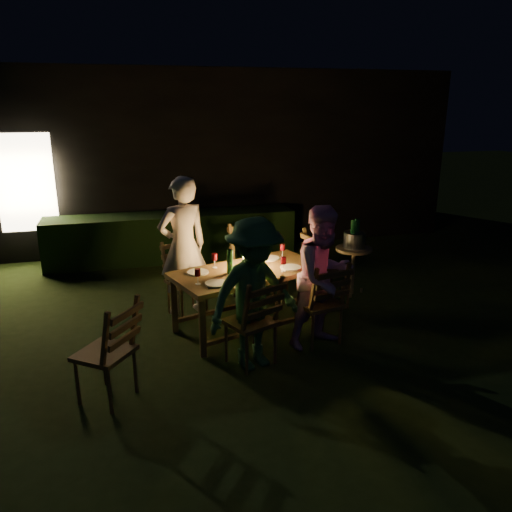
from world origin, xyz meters
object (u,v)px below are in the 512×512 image
object	(u,v)px
person_house_side	(183,247)
chair_near_left	(252,336)
chair_spare	(108,369)
person_opp_left	(254,295)
bottle_bucket_a	(353,237)
lantern	(250,255)
chair_far_left	(187,292)
side_table	(354,253)
ice_bucket	(354,240)
person_opp_right	(324,277)
bottle_table	(230,262)
bottle_bucket_b	(357,236)
chair_near_right	(319,317)
chair_end	(327,282)
dining_table	(249,275)
chair_far_right	(253,276)

from	to	relation	value
person_house_side	chair_near_left	bearing A→B (deg)	90.07
chair_spare	person_opp_left	xyz separation A→B (m)	(1.43, 0.25, 0.48)
bottle_bucket_a	lantern	bearing A→B (deg)	-159.71
chair_far_left	side_table	xyz separation A→B (m)	(2.36, 0.10, 0.30)
person_opp_left	chair_far_left	bearing A→B (deg)	90.07
chair_spare	bottle_bucket_a	world-z (taller)	chair_spare
side_table	chair_spare	bearing A→B (deg)	-150.48
chair_near_left	ice_bucket	bearing A→B (deg)	16.44
person_opp_right	bottle_table	distance (m)	1.08
chair_near_left	person_opp_left	distance (m)	0.48
chair_far_left	bottle_bucket_b	distance (m)	2.47
chair_near_right	side_table	bearing A→B (deg)	39.71
chair_end	side_table	size ratio (longest dim) A/B	1.59
person_opp_left	ice_bucket	xyz separation A→B (m)	(1.86, 1.62, 0.01)
chair_near_right	side_table	distance (m)	1.68
dining_table	chair_far_right	xyz separation A→B (m)	(0.29, 0.90, -0.33)
person_opp_right	bottle_bucket_b	world-z (taller)	person_opp_right
chair_near_left	bottle_table	xyz separation A→B (m)	(-0.05, 0.79, 0.56)
dining_table	person_house_side	xyz separation A→B (m)	(-0.68, 0.64, 0.23)
chair_near_left	ice_bucket	size ratio (longest dim) A/B	3.39
chair_far_left	chair_spare	bearing A→B (deg)	38.76
chair_far_right	bottle_table	xyz separation A→B (m)	(-0.52, -0.98, 0.55)
bottle_bucket_b	bottle_table	bearing A→B (deg)	-157.62
person_house_side	chair_far_left	bearing A→B (deg)	87.88
chair_near_right	person_opp_right	distance (m)	0.49
chair_far_right	ice_bucket	distance (m)	1.49
dining_table	lantern	bearing A→B (deg)	45.00
bottle_bucket_b	chair_near_right	bearing A→B (deg)	-128.91
chair_far_right	side_table	world-z (taller)	chair_far_right
person_opp_right	ice_bucket	xyz separation A→B (m)	(1.01, 1.34, -0.00)
chair_far_left	person_opp_left	distance (m)	1.66
bottle_bucket_b	bottle_bucket_a	bearing A→B (deg)	-141.34
person_house_side	bottle_table	world-z (taller)	person_house_side
chair_near_right	ice_bucket	bearing A→B (deg)	39.71
chair_near_right	chair_far_right	bearing A→B (deg)	92.28
person_opp_left	dining_table	bearing A→B (deg)	61.24
person_opp_right	bottle_bucket_a	world-z (taller)	person_opp_right
ice_bucket	bottle_bucket_b	world-z (taller)	bottle_bucket_b
dining_table	bottle_bucket_b	distance (m)	1.90
chair_far_left	bottle_table	world-z (taller)	bottle_table
person_house_side	bottle_bucket_b	bearing A→B (deg)	164.33
bottle_table	ice_bucket	size ratio (longest dim) A/B	0.93
chair_near_right	chair_far_right	distance (m)	1.55
person_opp_right	chair_spare	bearing A→B (deg)	175.04
chair_far_left	lantern	size ratio (longest dim) A/B	2.79
chair_near_left	chair_spare	xyz separation A→B (m)	(-1.42, -0.30, -0.00)
ice_bucket	bottle_bucket_a	bearing A→B (deg)	-141.34
chair_end	chair_spare	size ratio (longest dim) A/B	1.07
chair_near_right	bottle_bucket_a	bearing A→B (deg)	40.23
person_house_side	ice_bucket	world-z (taller)	person_house_side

